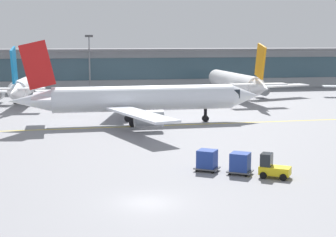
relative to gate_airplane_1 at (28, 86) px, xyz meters
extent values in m
plane|color=gray|center=(13.29, -64.67, -3.22)|extent=(400.00, 400.00, 0.00)
cube|color=yellow|center=(18.05, -30.71, -3.21)|extent=(109.95, 3.95, 0.01)
cube|color=#9EA3A8|center=(13.29, 25.43, 1.28)|extent=(184.48, 8.00, 9.00)
cube|color=#385666|center=(13.29, 21.35, 1.73)|extent=(177.10, 0.16, 5.04)
cube|color=slate|center=(13.29, 23.93, 6.08)|extent=(191.86, 11.00, 0.60)
cylinder|color=white|center=(0.04, 0.42, 0.11)|extent=(5.22, 23.42, 3.23)
cone|color=white|center=(1.21, 13.92, 0.11)|extent=(3.39, 4.12, 3.07)
cube|color=black|center=(0.98, 11.35, 0.51)|extent=(2.76, 3.11, 1.13)
cone|color=white|center=(-1.19, -13.73, 0.11)|extent=(3.18, 5.38, 2.74)
cube|color=white|center=(8.10, -2.19, -0.78)|extent=(13.62, 5.54, 0.27)
cylinder|color=#999EA3|center=(5.57, -0.54, -1.68)|extent=(2.28, 3.58, 1.99)
cube|color=#1472B2|center=(-1.10, -12.70, 4.47)|extent=(0.72, 4.36, 6.08)
cube|color=white|center=(-3.43, -12.12, 0.59)|extent=(4.92, 2.68, 0.23)
cube|color=white|center=(1.30, -12.53, 0.59)|extent=(4.92, 2.68, 0.23)
cylinder|color=black|center=(0.74, 8.52, -2.36)|extent=(0.42, 0.42, 1.71)
cylinder|color=black|center=(0.74, 8.52, -2.79)|extent=(0.59, 0.90, 0.85)
cylinder|color=black|center=(-2.30, -1.29, -2.36)|extent=(0.42, 0.42, 1.71)
cylinder|color=black|center=(-2.30, -1.29, -2.79)|extent=(0.59, 0.90, 0.85)
cylinder|color=black|center=(2.05, -1.66, -2.36)|extent=(0.42, 0.42, 1.71)
cylinder|color=black|center=(2.05, -1.66, -2.79)|extent=(0.59, 0.90, 0.85)
cylinder|color=white|center=(40.21, 0.17, 0.25)|extent=(4.09, 24.30, 3.36)
cone|color=white|center=(39.78, 14.28, 0.25)|extent=(3.31, 4.13, 3.19)
cube|color=black|center=(39.86, 11.59, 0.67)|extent=(2.71, 3.10, 1.18)
cone|color=white|center=(40.65, -14.62, 0.25)|extent=(3.02, 5.46, 2.86)
cube|color=white|center=(31.67, -2.07, -0.68)|extent=(14.20, 6.49, 0.28)
cylinder|color=#999EA3|center=(34.39, -0.50, -1.61)|extent=(2.18, 3.62, 2.08)
cube|color=white|center=(48.87, -1.55, -0.68)|extent=(14.15, 7.24, 0.28)
cylinder|color=#999EA3|center=(46.06, -0.15, -1.61)|extent=(2.18, 3.62, 2.08)
cube|color=orange|center=(40.62, -13.55, 4.79)|extent=(0.49, 4.54, 6.33)
cube|color=white|center=(38.14, -13.23, 0.75)|extent=(5.01, 2.52, 0.24)
cube|color=white|center=(43.08, -13.08, 0.75)|extent=(5.01, 2.52, 0.24)
cylinder|color=black|center=(39.95, 8.64, -2.33)|extent=(0.44, 0.44, 1.78)
cylinder|color=black|center=(39.95, 8.64, -2.77)|extent=(0.57, 0.91, 0.89)
cylinder|color=black|center=(37.99, -1.88, -2.33)|extent=(0.44, 0.44, 1.78)
cylinder|color=black|center=(37.99, -1.88, -2.77)|extent=(0.57, 0.91, 0.89)
cylinder|color=black|center=(42.54, -1.74, -2.33)|extent=(0.44, 0.44, 1.78)
cylinder|color=black|center=(42.54, -1.74, -2.77)|extent=(0.57, 0.91, 0.89)
cylinder|color=silver|center=(18.05, -28.71, 0.43)|extent=(25.59, 4.37, 3.54)
cone|color=silver|center=(32.92, -28.23, 0.43)|extent=(4.36, 3.50, 3.36)
cube|color=black|center=(30.08, -28.32, 0.87)|extent=(3.27, 2.86, 1.24)
cone|color=silver|center=(2.48, -29.22, 0.43)|extent=(5.76, 3.19, 3.01)
cube|color=silver|center=(15.68, -19.73, -0.55)|extent=(6.80, 14.95, 0.29)
cylinder|color=#999EA3|center=(17.33, -22.59, -1.53)|extent=(3.82, 2.31, 2.19)
cube|color=silver|center=(16.27, -37.84, -0.55)|extent=(7.66, 14.90, 0.29)
cylinder|color=#999EA3|center=(17.73, -34.87, -1.53)|extent=(3.82, 2.31, 2.19)
cube|color=red|center=(3.62, -29.19, 5.22)|extent=(4.78, 0.53, 6.67)
cube|color=silver|center=(3.95, -26.57, 0.96)|extent=(2.67, 5.29, 0.25)
cube|color=silver|center=(4.12, -31.78, 0.96)|extent=(2.67, 5.29, 0.25)
cylinder|color=black|center=(26.97, -28.42, -2.28)|extent=(0.46, 0.46, 1.87)
cylinder|color=black|center=(26.97, -28.42, -2.75)|extent=(0.96, 0.60, 0.94)
cylinder|color=black|center=(15.89, -26.39, -2.28)|extent=(0.46, 0.46, 1.87)
cylinder|color=black|center=(15.89, -26.39, -2.75)|extent=(0.96, 0.60, 0.94)
cylinder|color=black|center=(16.05, -31.18, -2.28)|extent=(0.46, 0.46, 1.87)
cylinder|color=black|center=(16.05, -31.18, -2.75)|extent=(0.96, 0.60, 0.94)
cube|color=yellow|center=(25.07, -59.80, -2.57)|extent=(2.94, 2.60, 0.70)
cube|color=#1E2328|center=(24.44, -59.39, -1.67)|extent=(1.43, 1.53, 1.10)
cylinder|color=black|center=(26.17, -59.68, -2.92)|extent=(0.62, 0.51, 0.60)
cylinder|color=black|center=(25.40, -60.85, -2.92)|extent=(0.62, 0.51, 0.60)
cylinder|color=black|center=(24.74, -58.75, -2.92)|extent=(0.62, 0.51, 0.60)
cylinder|color=black|center=(23.98, -59.92, -2.92)|extent=(0.62, 0.51, 0.60)
cube|color=#595B60|center=(22.50, -58.11, -2.94)|extent=(2.63, 2.49, 0.12)
cube|color=navy|center=(22.50, -58.11, -2.08)|extent=(2.16, 2.13, 1.60)
cylinder|color=black|center=(23.51, -57.93, -3.11)|extent=(0.24, 0.20, 0.22)
cylinder|color=black|center=(22.74, -59.10, -3.11)|extent=(0.24, 0.20, 0.22)
cylinder|color=black|center=(22.25, -57.11, -3.11)|extent=(0.24, 0.20, 0.22)
cylinder|color=black|center=(21.49, -58.28, -3.11)|extent=(0.24, 0.20, 0.22)
cube|color=#595B60|center=(19.92, -56.42, -2.94)|extent=(2.63, 2.49, 0.12)
cube|color=navy|center=(19.92, -56.42, -2.08)|extent=(2.16, 2.13, 1.60)
cylinder|color=black|center=(20.93, -56.24, -3.11)|extent=(0.24, 0.20, 0.22)
cylinder|color=black|center=(20.16, -57.41, -3.11)|extent=(0.24, 0.20, 0.22)
cylinder|color=black|center=(19.68, -55.42, -3.11)|extent=(0.24, 0.20, 0.22)
cylinder|color=black|center=(18.91, -56.59, -3.11)|extent=(0.24, 0.20, 0.22)
cylinder|color=gray|center=(12.14, 19.12, 2.92)|extent=(0.36, 0.36, 12.28)
cube|color=#3F3F42|center=(12.14, 19.12, 9.31)|extent=(1.80, 0.30, 0.50)
camera|label=1|loc=(8.04, -101.56, 8.63)|focal=56.35mm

